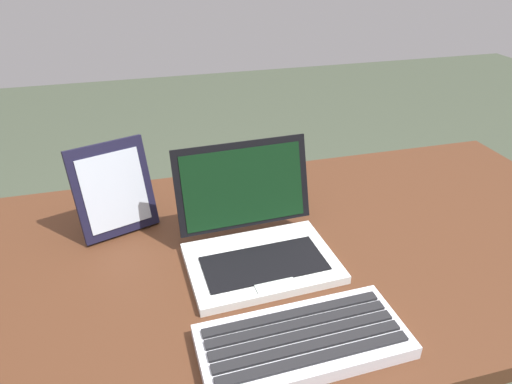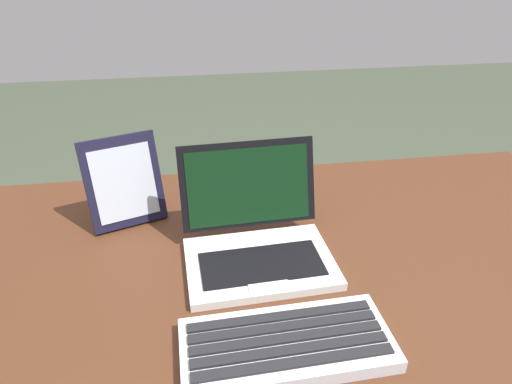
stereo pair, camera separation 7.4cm
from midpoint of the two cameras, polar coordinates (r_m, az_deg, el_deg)
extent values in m
cube|color=#4A2917|center=(0.88, 3.17, -7.53)|extent=(1.30, 0.68, 0.03)
cylinder|color=black|center=(1.36, -27.56, -16.24)|extent=(0.05, 0.05, 0.72)
cylinder|color=black|center=(1.55, 21.08, -8.40)|extent=(0.05, 0.05, 0.72)
cube|color=silver|center=(0.81, -1.96, -8.92)|extent=(0.26, 0.19, 0.02)
cube|color=black|center=(0.80, -1.70, -8.98)|extent=(0.21, 0.11, 0.00)
cube|color=silver|center=(0.76, -0.47, -11.55)|extent=(0.07, 0.03, 0.00)
cube|color=black|center=(0.85, -4.13, 0.84)|extent=(0.25, 0.07, 0.16)
cube|color=black|center=(0.84, -4.05, 0.61)|extent=(0.23, 0.05, 0.14)
cube|color=yellow|center=(0.85, -3.98, -0.67)|extent=(0.21, 0.01, 0.01)
cube|color=silver|center=(0.68, 2.61, -18.26)|extent=(0.30, 0.14, 0.02)
cube|color=black|center=(0.64, 3.95, -20.13)|extent=(0.27, 0.02, 0.00)
cube|color=black|center=(0.66, 3.28, -18.80)|extent=(0.27, 0.02, 0.00)
cube|color=black|center=(0.67, 2.64, -17.52)|extent=(0.27, 0.02, 0.00)
cube|color=black|center=(0.68, 2.04, -16.28)|extent=(0.27, 0.02, 0.00)
cube|color=black|center=(0.70, 1.47, -15.10)|extent=(0.27, 0.02, 0.00)
cube|color=black|center=(0.92, -19.61, 0.26)|extent=(0.16, 0.10, 0.18)
cube|color=#B1BCC9|center=(0.91, -19.48, 0.08)|extent=(0.12, 0.07, 0.14)
cube|color=black|center=(0.98, -19.38, -2.87)|extent=(0.02, 0.02, 0.03)
camera|label=1|loc=(0.04, -92.80, -1.59)|focal=32.05mm
camera|label=2|loc=(0.04, 87.20, 1.59)|focal=32.05mm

